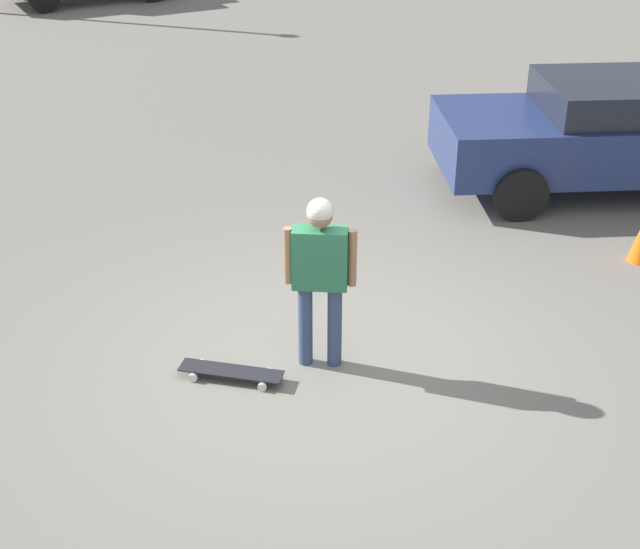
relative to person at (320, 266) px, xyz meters
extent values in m
plane|color=gray|center=(0.00, 0.00, -0.97)|extent=(220.00, 220.00, 0.00)
cylinder|color=#38476B|center=(0.11, -0.06, -0.58)|extent=(0.13, 0.13, 0.78)
cylinder|color=#38476B|center=(-0.11, 0.06, -0.58)|extent=(0.13, 0.13, 0.78)
cube|color=#2D724C|center=(0.00, 0.00, 0.08)|extent=(0.50, 0.40, 0.54)
cylinder|color=#9E7051|center=(0.23, -0.13, 0.09)|extent=(0.08, 0.08, 0.51)
cylinder|color=#9E7051|center=(-0.23, 0.13, 0.09)|extent=(0.08, 0.08, 0.51)
sphere|color=#9E7051|center=(0.00, 0.00, 0.47)|extent=(0.21, 0.21, 0.21)
sphere|color=silver|center=(0.00, 0.00, 0.51)|extent=(0.22, 0.22, 0.22)
cube|color=#232328|center=(0.80, -0.10, -0.89)|extent=(0.84, 0.71, 0.01)
cylinder|color=silver|center=(1.11, -0.20, -0.93)|extent=(0.08, 0.07, 0.08)
cylinder|color=silver|center=(0.97, -0.38, -0.93)|extent=(0.08, 0.07, 0.08)
cylinder|color=silver|center=(0.62, 0.18, -0.93)|extent=(0.08, 0.07, 0.08)
cylinder|color=silver|center=(0.49, 0.00, -0.93)|extent=(0.08, 0.07, 0.08)
cube|color=navy|center=(-4.93, -2.11, -0.31)|extent=(4.50, 3.10, 0.68)
cube|color=#1E232D|center=(-5.03, -2.08, 0.23)|extent=(2.30, 2.12, 0.40)
cylinder|color=black|center=(-3.42, -1.76, -0.65)|extent=(0.67, 0.42, 0.64)
cylinder|color=black|center=(-4.04, -3.38, -0.65)|extent=(0.67, 0.42, 0.64)
camera|label=1|loc=(2.79, 5.97, 3.49)|focal=50.00mm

